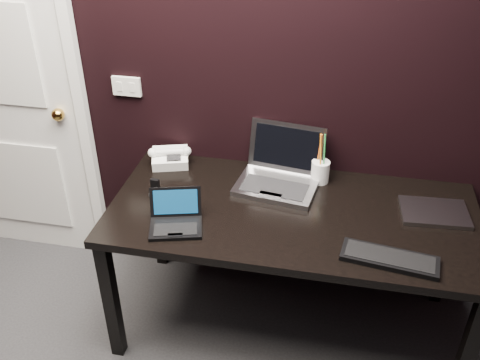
% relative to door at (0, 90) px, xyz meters
% --- Properties ---
extents(wall_back, '(4.00, 0.00, 4.00)m').
position_rel_door_xyz_m(wall_back, '(1.35, 0.02, 0.26)').
color(wall_back, black).
rests_on(wall_back, ground).
extents(door, '(0.99, 0.10, 2.14)m').
position_rel_door_xyz_m(door, '(0.00, 0.00, 0.00)').
color(door, white).
rests_on(door, ground).
extents(wall_switch, '(0.15, 0.02, 0.10)m').
position_rel_door_xyz_m(wall_switch, '(0.73, 0.01, 0.08)').
color(wall_switch, silver).
rests_on(wall_switch, wall_back).
extents(desk, '(1.70, 0.80, 0.74)m').
position_rel_door_xyz_m(desk, '(1.65, -0.38, -0.38)').
color(desk, black).
rests_on(desk, ground).
extents(netbook, '(0.27, 0.26, 0.15)m').
position_rel_door_xyz_m(netbook, '(1.15, -0.59, -0.27)').
color(netbook, black).
rests_on(netbook, desk).
extents(silver_laptop, '(0.43, 0.40, 0.26)m').
position_rel_door_xyz_m(silver_laptop, '(1.55, -0.16, -0.25)').
color(silver_laptop, '#A3A3A9').
rests_on(silver_laptop, desk).
extents(ext_keyboard, '(0.40, 0.18, 0.02)m').
position_rel_door_xyz_m(ext_keyboard, '(2.07, -0.64, -0.29)').
color(ext_keyboard, black).
rests_on(ext_keyboard, desk).
extents(closed_laptop, '(0.31, 0.24, 0.02)m').
position_rel_door_xyz_m(closed_laptop, '(2.29, -0.27, -0.29)').
color(closed_laptop, '#9C9CA1').
rests_on(closed_laptop, desk).
extents(desk_phone, '(0.23, 0.22, 0.11)m').
position_rel_door_xyz_m(desk_phone, '(0.97, -0.08, -0.26)').
color(desk_phone, white).
rests_on(desk_phone, desk).
extents(mobile_phone, '(0.05, 0.04, 0.08)m').
position_rel_door_xyz_m(mobile_phone, '(0.98, -0.37, -0.27)').
color(mobile_phone, black).
rests_on(mobile_phone, desk).
extents(pen_cup, '(0.10, 0.10, 0.27)m').
position_rel_door_xyz_m(pen_cup, '(1.75, -0.10, -0.24)').
color(pen_cup, white).
rests_on(pen_cup, desk).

